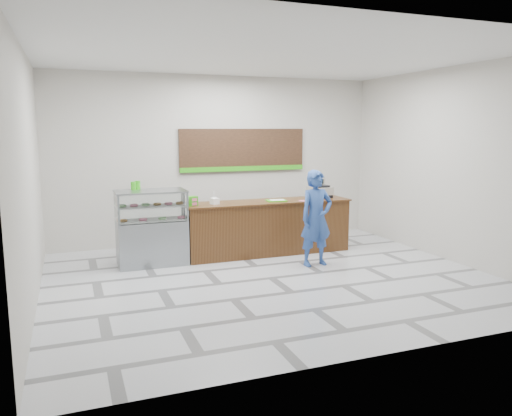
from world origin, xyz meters
name	(u,v)px	position (x,y,z in m)	size (l,w,h in m)	color
floor	(272,278)	(0.00, 0.00, 0.00)	(7.00, 7.00, 0.00)	silver
back_wall	(218,160)	(0.00, 3.00, 1.75)	(7.00, 7.00, 0.00)	beige
ceiling	(273,55)	(0.00, 0.00, 3.50)	(7.00, 7.00, 0.00)	silver
sales_counter	(267,227)	(0.55, 1.55, 0.52)	(3.26, 0.76, 1.03)	#573418
display_case	(152,227)	(-1.67, 1.55, 0.68)	(1.22, 0.72, 1.33)	gray
menu_board	(243,151)	(0.55, 2.96, 1.93)	(2.80, 0.06, 0.90)	black
cash_register	(319,190)	(1.72, 1.66, 1.17)	(0.46, 0.48, 0.37)	black
card_terminal	(326,197)	(1.80, 1.53, 1.05)	(0.09, 0.17, 0.04)	black
serving_tray	(276,200)	(0.70, 1.48, 1.04)	(0.41, 0.32, 0.02)	#41B814
napkin_box	(215,201)	(-0.52, 1.49, 1.09)	(0.13, 0.13, 0.11)	white
straw_cup	(214,200)	(-0.51, 1.56, 1.09)	(0.08, 0.08, 0.13)	silver
promo_box	(192,201)	(-0.95, 1.47, 1.11)	(0.19, 0.13, 0.17)	green
donut_decal	(303,201)	(1.19, 1.33, 1.03)	(0.17, 0.17, 0.00)	pink
green_cup_left	(133,186)	(-1.93, 1.73, 1.40)	(0.09, 0.09, 0.14)	green
green_cup_right	(138,185)	(-1.86, 1.78, 1.41)	(0.10, 0.10, 0.15)	green
customer	(316,218)	(1.04, 0.47, 0.85)	(0.62, 0.40, 1.69)	#2A4C95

